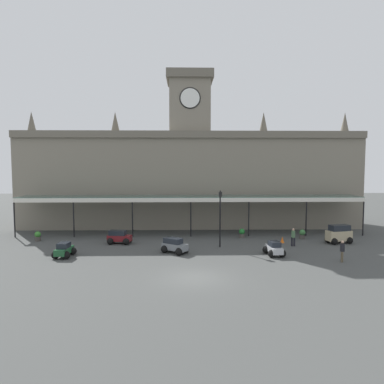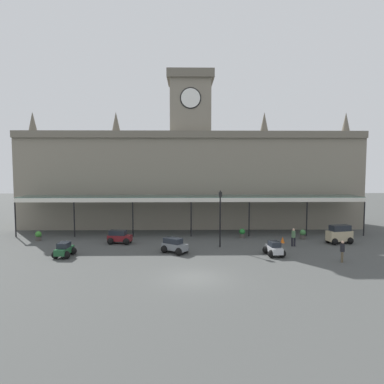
{
  "view_description": "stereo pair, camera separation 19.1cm",
  "coord_description": "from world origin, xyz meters",
  "px_view_note": "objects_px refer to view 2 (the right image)",
  "views": [
    {
      "loc": [
        -0.69,
        -22.66,
        7.49
      ],
      "look_at": [
        0.0,
        8.02,
        5.12
      ],
      "focal_mm": 32.6,
      "sensor_mm": 36.0,
      "label": 1
    },
    {
      "loc": [
        -0.5,
        -22.67,
        7.49
      ],
      "look_at": [
        0.0,
        8.02,
        5.12
      ],
      "focal_mm": 32.6,
      "sensor_mm": 36.0,
      "label": 2
    }
  ],
  "objects_px": {
    "car_beige_van": "(339,235)",
    "traffic_cone": "(283,240)",
    "car_silver_sedan": "(274,249)",
    "victorian_lamppost": "(220,212)",
    "car_green_sedan": "(64,251)",
    "pedestrian_near_entrance": "(342,250)",
    "car_grey_estate": "(174,246)",
    "planter_near_kerb": "(242,233)",
    "pedestrian_beside_cars": "(293,237)",
    "planter_by_canopy": "(38,236)",
    "car_maroon_estate": "(119,238)",
    "planter_forecourt_centre": "(303,234)"
  },
  "relations": [
    {
      "from": "pedestrian_beside_cars",
      "to": "planter_near_kerb",
      "type": "relative_size",
      "value": 1.74
    },
    {
      "from": "car_green_sedan",
      "to": "pedestrian_beside_cars",
      "type": "xyz_separation_m",
      "value": [
        19.93,
        3.37,
        0.41
      ]
    },
    {
      "from": "car_beige_van",
      "to": "planter_by_canopy",
      "type": "distance_m",
      "value": 29.42
    },
    {
      "from": "planter_by_canopy",
      "to": "car_green_sedan",
      "type": "bearing_deg",
      "value": -52.55
    },
    {
      "from": "car_green_sedan",
      "to": "traffic_cone",
      "type": "distance_m",
      "value": 19.88
    },
    {
      "from": "car_grey_estate",
      "to": "planter_by_canopy",
      "type": "xyz_separation_m",
      "value": [
        -13.67,
        5.01,
        -0.07
      ]
    },
    {
      "from": "planter_near_kerb",
      "to": "planter_forecourt_centre",
      "type": "xyz_separation_m",
      "value": [
        6.08,
        -0.63,
        0.0
      ]
    },
    {
      "from": "car_silver_sedan",
      "to": "pedestrian_near_entrance",
      "type": "distance_m",
      "value": 5.22
    },
    {
      "from": "planter_near_kerb",
      "to": "car_silver_sedan",
      "type": "bearing_deg",
      "value": -77.75
    },
    {
      "from": "car_beige_van",
      "to": "pedestrian_near_entrance",
      "type": "distance_m",
      "value": 6.92
    },
    {
      "from": "car_silver_sedan",
      "to": "pedestrian_beside_cars",
      "type": "height_order",
      "value": "pedestrian_beside_cars"
    },
    {
      "from": "pedestrian_near_entrance",
      "to": "car_beige_van",
      "type": "bearing_deg",
      "value": 67.84
    },
    {
      "from": "car_green_sedan",
      "to": "car_maroon_estate",
      "type": "distance_m",
      "value": 5.95
    },
    {
      "from": "victorian_lamppost",
      "to": "car_silver_sedan",
      "type": "bearing_deg",
      "value": -35.86
    },
    {
      "from": "victorian_lamppost",
      "to": "planter_near_kerb",
      "type": "bearing_deg",
      "value": 56.17
    },
    {
      "from": "car_green_sedan",
      "to": "victorian_lamppost",
      "type": "relative_size",
      "value": 0.41
    },
    {
      "from": "car_green_sedan",
      "to": "victorian_lamppost",
      "type": "xyz_separation_m",
      "value": [
        13.1,
        3.15,
        2.71
      ]
    },
    {
      "from": "pedestrian_near_entrance",
      "to": "planter_forecourt_centre",
      "type": "distance_m",
      "value": 8.47
    },
    {
      "from": "planter_by_canopy",
      "to": "planter_forecourt_centre",
      "type": "xyz_separation_m",
      "value": [
        26.53,
        0.41,
        0.0
      ]
    },
    {
      "from": "car_maroon_estate",
      "to": "victorian_lamppost",
      "type": "height_order",
      "value": "victorian_lamppost"
    },
    {
      "from": "car_green_sedan",
      "to": "planter_by_canopy",
      "type": "distance_m",
      "value": 7.69
    },
    {
      "from": "car_grey_estate",
      "to": "car_green_sedan",
      "type": "bearing_deg",
      "value": -173.09
    },
    {
      "from": "car_silver_sedan",
      "to": "planter_forecourt_centre",
      "type": "bearing_deg",
      "value": 54.65
    },
    {
      "from": "victorian_lamppost",
      "to": "traffic_cone",
      "type": "xyz_separation_m",
      "value": [
        6.21,
        1.59,
        -2.92
      ]
    },
    {
      "from": "car_beige_van",
      "to": "traffic_cone",
      "type": "bearing_deg",
      "value": 177.08
    },
    {
      "from": "victorian_lamppost",
      "to": "planter_forecourt_centre",
      "type": "relative_size",
      "value": 5.43
    },
    {
      "from": "pedestrian_beside_cars",
      "to": "pedestrian_near_entrance",
      "type": "bearing_deg",
      "value": -67.87
    },
    {
      "from": "planter_by_canopy",
      "to": "car_grey_estate",
      "type": "bearing_deg",
      "value": -20.13
    },
    {
      "from": "planter_forecourt_centre",
      "to": "car_maroon_estate",
      "type": "bearing_deg",
      "value": -174.4
    },
    {
      "from": "car_grey_estate",
      "to": "planter_by_canopy",
      "type": "bearing_deg",
      "value": 159.87
    },
    {
      "from": "pedestrian_beside_cars",
      "to": "pedestrian_near_entrance",
      "type": "distance_m",
      "value": 5.74
    },
    {
      "from": "car_grey_estate",
      "to": "car_silver_sedan",
      "type": "xyz_separation_m",
      "value": [
        8.31,
        -0.99,
        -0.06
      ]
    },
    {
      "from": "car_maroon_estate",
      "to": "car_grey_estate",
      "type": "bearing_deg",
      "value": -34.05
    },
    {
      "from": "car_beige_van",
      "to": "victorian_lamppost",
      "type": "height_order",
      "value": "victorian_lamppost"
    },
    {
      "from": "car_silver_sedan",
      "to": "victorian_lamppost",
      "type": "relative_size",
      "value": 0.41
    },
    {
      "from": "car_silver_sedan",
      "to": "planter_near_kerb",
      "type": "distance_m",
      "value": 7.2
    },
    {
      "from": "car_maroon_estate",
      "to": "traffic_cone",
      "type": "height_order",
      "value": "car_maroon_estate"
    },
    {
      "from": "planter_near_kerb",
      "to": "planter_by_canopy",
      "type": "relative_size",
      "value": 1.0
    },
    {
      "from": "traffic_cone",
      "to": "planter_near_kerb",
      "type": "relative_size",
      "value": 0.62
    },
    {
      "from": "pedestrian_near_entrance",
      "to": "planter_forecourt_centre",
      "type": "relative_size",
      "value": 1.74
    },
    {
      "from": "pedestrian_beside_cars",
      "to": "car_maroon_estate",
      "type": "bearing_deg",
      "value": 175.25
    },
    {
      "from": "car_green_sedan",
      "to": "pedestrian_near_entrance",
      "type": "height_order",
      "value": "pedestrian_near_entrance"
    },
    {
      "from": "car_grey_estate",
      "to": "victorian_lamppost",
      "type": "xyz_separation_m",
      "value": [
        4.11,
        2.05,
        2.65
      ]
    },
    {
      "from": "pedestrian_beside_cars",
      "to": "planter_forecourt_centre",
      "type": "relative_size",
      "value": 1.74
    },
    {
      "from": "car_maroon_estate",
      "to": "planter_by_canopy",
      "type": "height_order",
      "value": "car_maroon_estate"
    },
    {
      "from": "traffic_cone",
      "to": "car_silver_sedan",
      "type": "bearing_deg",
      "value": -113.33
    },
    {
      "from": "car_grey_estate",
      "to": "car_beige_van",
      "type": "height_order",
      "value": "car_beige_van"
    },
    {
      "from": "car_grey_estate",
      "to": "victorian_lamppost",
      "type": "bearing_deg",
      "value": 26.59
    },
    {
      "from": "planter_near_kerb",
      "to": "planter_forecourt_centre",
      "type": "bearing_deg",
      "value": -5.89
    },
    {
      "from": "car_silver_sedan",
      "to": "planter_near_kerb",
      "type": "height_order",
      "value": "car_silver_sedan"
    }
  ]
}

